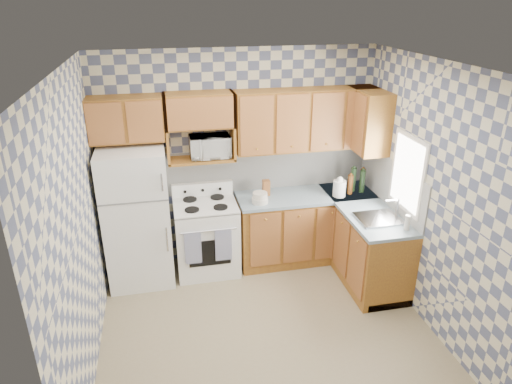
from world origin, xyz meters
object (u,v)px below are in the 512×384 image
stove_body (207,238)px  electric_kettle (339,188)px  refrigerator (137,217)px  microwave (210,146)px

stove_body → electric_kettle: electric_kettle is taller
refrigerator → stove_body: size_ratio=1.87×
refrigerator → microwave: (0.91, 0.21, 0.74)m
stove_body → electric_kettle: size_ratio=4.44×
stove_body → microwave: bearing=60.5°
stove_body → microwave: (0.11, 0.19, 1.13)m
stove_body → microwave: size_ratio=1.89×
stove_body → microwave: 1.15m
refrigerator → electric_kettle: (2.48, -0.10, 0.18)m
refrigerator → electric_kettle: bearing=-2.2°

